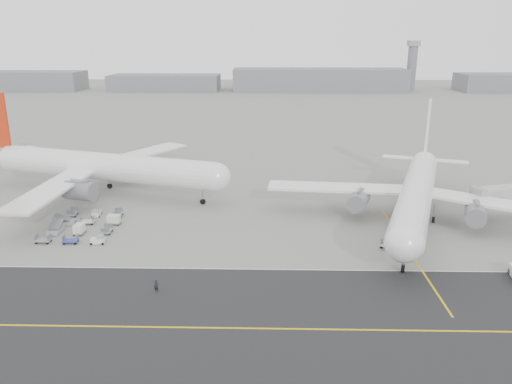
{
  "coord_description": "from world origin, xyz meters",
  "views": [
    {
      "loc": [
        7.05,
        -69.52,
        32.91
      ],
      "look_at": [
        5.1,
        12.0,
        7.64
      ],
      "focal_mm": 35.0,
      "sensor_mm": 36.0,
      "label": 1
    }
  ],
  "objects_px": {
    "control_tower": "(412,65)",
    "airliner_b": "(417,192)",
    "ground_crew_a": "(156,286)",
    "airliner_a": "(99,166)"
  },
  "relations": [
    {
      "from": "control_tower",
      "to": "airliner_b",
      "type": "relative_size",
      "value": 0.57
    },
    {
      "from": "ground_crew_a",
      "to": "airliner_a",
      "type": "bearing_deg",
      "value": 126.78
    },
    {
      "from": "control_tower",
      "to": "airliner_a",
      "type": "xyz_separation_m",
      "value": [
        -129.63,
        -229.9,
        -10.15
      ]
    },
    {
      "from": "control_tower",
      "to": "ground_crew_a",
      "type": "relative_size",
      "value": 17.24
    },
    {
      "from": "airliner_b",
      "to": "control_tower",
      "type": "bearing_deg",
      "value": 94.7
    },
    {
      "from": "control_tower",
      "to": "ground_crew_a",
      "type": "bearing_deg",
      "value": -111.44
    },
    {
      "from": "airliner_b",
      "to": "airliner_a",
      "type": "bearing_deg",
      "value": -174.51
    },
    {
      "from": "control_tower",
      "to": "airliner_b",
      "type": "bearing_deg",
      "value": -104.87
    },
    {
      "from": "airliner_a",
      "to": "ground_crew_a",
      "type": "xyz_separation_m",
      "value": [
        21.82,
        -44.61,
        -5.2
      ]
    },
    {
      "from": "airliner_b",
      "to": "ground_crew_a",
      "type": "height_order",
      "value": "airliner_b"
    }
  ]
}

